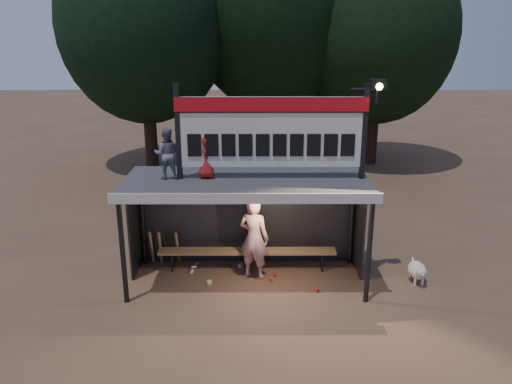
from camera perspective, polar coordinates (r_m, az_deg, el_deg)
ground at (r=11.05m, az=-1.05°, el=-10.07°), size 80.00×80.00×0.00m
player at (r=10.84m, az=-0.23°, el=-5.28°), size 0.79×0.67×1.84m
child_a at (r=10.21m, az=-10.18°, el=4.34°), size 0.52×0.41×1.03m
child_b at (r=10.16m, az=-5.71°, el=4.04°), size 0.46×0.33×0.89m
dugout_shelter at (r=10.56m, az=-1.08°, el=-0.53°), size 5.10×2.08×2.32m
scoreboard_assembly at (r=9.96m, az=2.08°, el=7.13°), size 4.10×0.27×1.99m
bench at (r=11.36m, az=-1.02°, el=-6.85°), size 4.00×0.35×0.48m
tree_left at (r=20.24m, az=-12.72°, el=18.21°), size 6.46×6.46×9.27m
tree_mid at (r=21.34m, az=2.19°, el=20.29°), size 7.22×7.22×10.36m
tree_right at (r=20.87m, az=13.84°, el=17.20°), size 6.08×6.08×8.72m
dog at (r=11.40m, az=17.98°, el=-8.52°), size 0.36×0.81×0.49m
bats at (r=11.79m, az=-10.41°, el=-6.23°), size 0.67×0.35×0.84m
litter at (r=11.24m, az=-2.26°, el=-9.37°), size 2.80×1.36×0.08m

